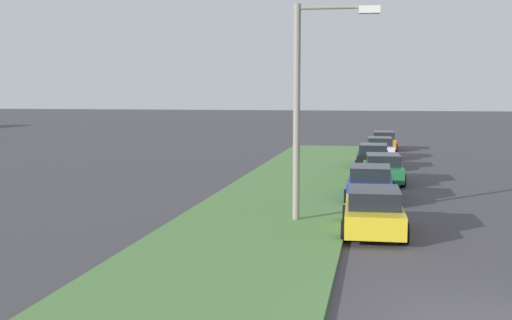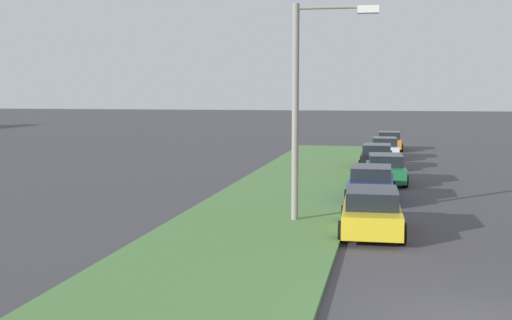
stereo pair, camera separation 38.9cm
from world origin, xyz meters
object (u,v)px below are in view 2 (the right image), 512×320
Objects in this scene: parked_car_white at (384,148)px; parked_car_black at (377,157)px; parked_car_orange at (389,141)px; parked_car_green at (385,169)px; streetlight at (306,96)px; parked_car_blue at (371,184)px; parked_car_yellow at (372,212)px.

parked_car_black is at bearing 173.22° from parked_car_white.
parked_car_white is 6.64m from parked_car_orange.
parked_car_black is (6.19, 0.54, 0.00)m from parked_car_green.
parked_car_orange is at bearing -3.85° from parked_car_green.
parked_car_white is 0.59× the size of streetlight.
streetlight reaches higher than parked_car_white.
parked_car_blue is 0.98× the size of parked_car_white.
parked_car_blue is 0.98× the size of parked_car_green.
parked_car_orange is (12.56, -0.72, 0.00)m from parked_car_black.
parked_car_green is at bearing -175.09° from parked_car_black.
parked_car_white is at bearing -2.54° from parked_car_green.
streetlight is at bearing 162.38° from parked_car_green.
parked_car_black is 0.57× the size of streetlight.
streetlight is (-16.62, 2.12, 3.67)m from parked_car_black.
parked_car_green and parked_car_black have the same top height.
parked_car_blue is at bearing 177.79° from parked_car_orange.
parked_car_blue is (6.36, 0.19, 0.00)m from parked_car_yellow.
parked_car_yellow is 6.36m from parked_car_blue.
parked_car_orange is at bearing -3.19° from parked_car_yellow.
parked_car_orange is (18.74, -0.18, 0.00)m from parked_car_green.
streetlight is at bearing 157.83° from parked_car_blue.
streetlight reaches higher than parked_car_blue.
streetlight is at bearing 170.59° from parked_car_white.
parked_car_green is 11.38m from streetlight.
parked_car_yellow is 1.01× the size of parked_car_blue.
parked_car_blue and parked_car_green have the same top height.
parked_car_green is at bearing -14.31° from streetlight.
parked_car_yellow and parked_car_white have the same top height.
parked_car_yellow is at bearing 176.48° from parked_car_white.
parked_car_yellow is 4.50m from streetlight.
parked_car_blue is at bearing 175.67° from parked_car_white.
streetlight reaches higher than parked_car_black.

